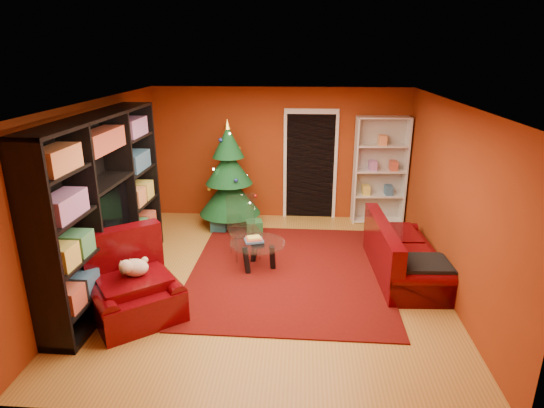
# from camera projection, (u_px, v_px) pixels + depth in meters

# --- Properties ---
(floor) EXTENTS (5.00, 5.50, 0.05)m
(floor) POSITION_uv_depth(u_px,v_px,m) (270.00, 280.00, 6.84)
(floor) COLOR #A6762E
(floor) RESTS_ON ground
(ceiling) EXTENTS (5.00, 5.50, 0.05)m
(ceiling) POSITION_uv_depth(u_px,v_px,m) (270.00, 101.00, 5.98)
(ceiling) COLOR silver
(ceiling) RESTS_ON wall_back
(wall_back) EXTENTS (5.00, 0.05, 2.60)m
(wall_back) POSITION_uv_depth(u_px,v_px,m) (280.00, 154.00, 9.03)
(wall_back) COLOR maroon
(wall_back) RESTS_ON ground
(wall_left) EXTENTS (0.05, 5.50, 2.60)m
(wall_left) POSITION_uv_depth(u_px,v_px,m) (96.00, 193.00, 6.57)
(wall_left) COLOR maroon
(wall_left) RESTS_ON ground
(wall_right) EXTENTS (0.05, 5.50, 2.60)m
(wall_right) POSITION_uv_depth(u_px,v_px,m) (453.00, 200.00, 6.24)
(wall_right) COLOR maroon
(wall_right) RESTS_ON ground
(doorway) EXTENTS (1.06, 0.60, 2.16)m
(doorway) POSITION_uv_depth(u_px,v_px,m) (310.00, 167.00, 9.03)
(doorway) COLOR black
(doorway) RESTS_ON floor
(rug) EXTENTS (3.02, 3.51, 0.02)m
(rug) POSITION_uv_depth(u_px,v_px,m) (289.00, 271.00, 7.04)
(rug) COLOR #580D0A
(rug) RESTS_ON floor
(media_unit) EXTENTS (0.54, 3.22, 2.46)m
(media_unit) POSITION_uv_depth(u_px,v_px,m) (104.00, 205.00, 6.25)
(media_unit) COLOR black
(media_unit) RESTS_ON floor
(christmas_tree) EXTENTS (1.26, 1.26, 2.09)m
(christmas_tree) POSITION_uv_depth(u_px,v_px,m) (229.00, 175.00, 8.59)
(christmas_tree) COLOR #0D401D
(christmas_tree) RESTS_ON floor
(gift_box_teal) EXTENTS (0.29, 0.29, 0.29)m
(gift_box_teal) POSITION_uv_depth(u_px,v_px,m) (219.00, 223.00, 8.60)
(gift_box_teal) COLOR #1C5D6C
(gift_box_teal) RESTS_ON floor
(gift_box_green) EXTENTS (0.34, 0.34, 0.29)m
(gift_box_green) POSITION_uv_depth(u_px,v_px,m) (254.00, 228.00, 8.37)
(gift_box_green) COLOR #1C5E2F
(gift_box_green) RESTS_ON floor
(gift_box_red) EXTENTS (0.27, 0.27, 0.22)m
(gift_box_red) POSITION_uv_depth(u_px,v_px,m) (234.00, 217.00, 9.00)
(gift_box_red) COLOR maroon
(gift_box_red) RESTS_ON floor
(white_bookshelf) EXTENTS (1.01, 0.41, 2.14)m
(white_bookshelf) POSITION_uv_depth(u_px,v_px,m) (380.00, 171.00, 8.79)
(white_bookshelf) COLOR white
(white_bookshelf) RESTS_ON floor
(armchair) EXTENTS (1.58, 1.58, 0.88)m
(armchair) POSITION_uv_depth(u_px,v_px,m) (134.00, 285.00, 5.73)
(armchair) COLOR #450307
(armchair) RESTS_ON rug
(dog) EXTENTS (0.50, 0.48, 0.29)m
(dog) POSITION_uv_depth(u_px,v_px,m) (135.00, 268.00, 5.73)
(dog) COLOR beige
(dog) RESTS_ON armchair
(sofa) EXTENTS (0.98, 2.01, 0.85)m
(sofa) POSITION_uv_depth(u_px,v_px,m) (405.00, 249.00, 6.82)
(sofa) COLOR #450307
(sofa) RESTS_ON rug
(coffee_table) EXTENTS (1.08, 1.08, 0.54)m
(coffee_table) POSITION_uv_depth(u_px,v_px,m) (258.00, 255.00, 7.08)
(coffee_table) COLOR gray
(coffee_table) RESTS_ON rug
(acrylic_chair) EXTENTS (0.64, 0.66, 0.93)m
(acrylic_chair) POSITION_uv_depth(u_px,v_px,m) (245.00, 231.00, 7.37)
(acrylic_chair) COLOR #66605B
(acrylic_chair) RESTS_ON rug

